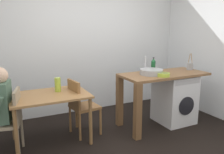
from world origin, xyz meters
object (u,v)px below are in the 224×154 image
chair_person_seat (10,119)px  mixing_bowl (163,74)px  chair_opposite (80,104)px  dining_table (50,101)px  vase (58,85)px  utensil_crock (190,66)px  washing_machine (174,99)px  bottle_tall_green (153,65)px

chair_person_seat → mixing_bowl: size_ratio=4.35×
chair_opposite → chair_person_seat: bearing=-89.0°
dining_table → vase: bearing=33.7°
vase → chair_person_seat: bearing=-162.7°
chair_person_seat → vase: (0.70, 0.22, 0.34)m
chair_opposite → utensil_crock: size_ratio=3.00×
mixing_bowl → washing_machine: bearing=24.3°
washing_machine → utensil_crock: bearing=8.1°
chair_person_seat → bottle_tall_green: 2.47m
bottle_tall_green → utensil_crock: utensil_crock is taller
bottle_tall_green → chair_opposite: bearing=-178.9°
washing_machine → vase: bearing=171.5°
mixing_bowl → bottle_tall_green: bearing=73.0°
chair_opposite → washing_machine: bearing=74.2°
mixing_bowl → chair_person_seat: bearing=172.9°
bottle_tall_green → mixing_bowl: (-0.14, -0.46, -0.08)m
dining_table → chair_person_seat: (-0.55, -0.12, -0.14)m
vase → mixing_bowl: bearing=-17.6°
chair_person_seat → washing_machine: (2.71, -0.08, -0.08)m
dining_table → chair_opposite: (0.48, 0.04, -0.14)m
washing_machine → mixing_bowl: mixing_bowl is taller
chair_person_seat → washing_machine: 2.71m
chair_opposite → bottle_tall_green: (1.39, 0.03, 0.52)m
chair_opposite → vase: vase is taller
chair_opposite → washing_machine: size_ratio=1.05×
chair_opposite → utensil_crock: (2.05, -0.19, 0.48)m
dining_table → mixing_bowl: 1.79m
chair_person_seat → bottle_tall_green: (2.41, 0.18, 0.52)m
chair_opposite → vase: size_ratio=4.28×
utensil_crock → dining_table: bearing=176.6°
chair_person_seat → vase: vase is taller
chair_opposite → mixing_bowl: (1.25, -0.44, 0.44)m
mixing_bowl → vase: mixing_bowl is taller
chair_opposite → washing_machine: chair_opposite is taller
utensil_crock → bottle_tall_green: bearing=162.0°
dining_table → bottle_tall_green: 1.91m
mixing_bowl → utensil_crock: bearing=17.2°
washing_machine → mixing_bowl: size_ratio=4.16×
chair_person_seat → vase: bearing=-59.8°
dining_table → washing_machine: 2.18m
bottle_tall_green → vase: bottle_tall_green is taller
chair_person_seat → bottle_tall_green: size_ratio=3.71×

